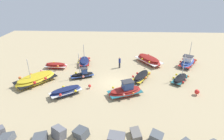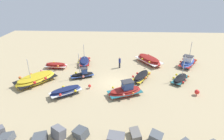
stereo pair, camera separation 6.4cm
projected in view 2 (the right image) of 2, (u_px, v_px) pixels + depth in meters
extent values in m
plane|color=tan|center=(115.00, 83.00, 24.09)|extent=(55.61, 55.61, 0.00)
ellipsoid|color=maroon|center=(125.00, 92.00, 21.41)|extent=(4.30, 3.07, 0.82)
cube|color=#1E6670|center=(125.00, 92.00, 21.39)|extent=(4.17, 3.05, 0.10)
ellipsoid|color=maroon|center=(125.00, 90.00, 21.27)|extent=(3.78, 2.69, 0.16)
cube|color=#2D4784|center=(127.00, 85.00, 21.15)|extent=(1.40, 1.27, 0.90)
cube|color=#333338|center=(128.00, 81.00, 20.94)|extent=(1.62, 1.47, 0.06)
sphere|color=yellow|center=(113.00, 88.00, 21.68)|extent=(0.27, 0.27, 0.27)
sphere|color=#EA7F75|center=(124.00, 95.00, 20.34)|extent=(0.27, 0.27, 0.27)
sphere|color=yellow|center=(122.00, 86.00, 22.06)|extent=(0.27, 0.27, 0.27)
sphere|color=orange|center=(133.00, 93.00, 20.71)|extent=(0.27, 0.27, 0.27)
sphere|color=red|center=(130.00, 85.00, 22.44)|extent=(0.27, 0.27, 0.27)
ellipsoid|color=black|center=(141.00, 77.00, 24.85)|extent=(2.95, 3.98, 0.81)
cube|color=gold|center=(141.00, 77.00, 24.84)|extent=(2.91, 3.86, 0.09)
ellipsoid|color=black|center=(141.00, 75.00, 24.72)|extent=(2.58, 3.50, 0.15)
sphere|color=orange|center=(149.00, 74.00, 25.20)|extent=(0.29, 0.29, 0.29)
sphere|color=red|center=(137.00, 73.00, 25.38)|extent=(0.29, 0.29, 0.29)
sphere|color=orange|center=(146.00, 78.00, 24.16)|extent=(0.29, 0.29, 0.29)
sphere|color=red|center=(133.00, 76.00, 24.29)|extent=(0.29, 0.29, 0.29)
ellipsoid|color=navy|center=(84.00, 62.00, 29.61)|extent=(2.01, 3.78, 0.80)
cube|color=maroon|center=(84.00, 62.00, 29.59)|extent=(2.03, 3.64, 0.11)
ellipsoid|color=#151E45|center=(84.00, 60.00, 29.48)|extent=(1.75, 3.32, 0.16)
cylinder|color=#B7B7BC|center=(84.00, 51.00, 29.52)|extent=(0.08, 0.08, 2.26)
sphere|color=red|center=(90.00, 58.00, 30.44)|extent=(0.25, 0.25, 0.25)
sphere|color=yellow|center=(79.00, 60.00, 29.71)|extent=(0.25, 0.25, 0.25)
sphere|color=red|center=(90.00, 61.00, 29.28)|extent=(0.25, 0.25, 0.25)
sphere|color=yellow|center=(79.00, 63.00, 28.56)|extent=(0.25, 0.25, 0.25)
ellipsoid|color=maroon|center=(56.00, 66.00, 28.09)|extent=(3.32, 1.26, 0.90)
cube|color=white|center=(56.00, 66.00, 28.07)|extent=(3.19, 1.24, 0.14)
ellipsoid|color=maroon|center=(56.00, 64.00, 27.94)|extent=(2.92, 1.07, 0.20)
sphere|color=orange|center=(58.00, 66.00, 27.33)|extent=(0.34, 0.34, 0.34)
sphere|color=yellow|center=(54.00, 63.00, 28.64)|extent=(0.34, 0.34, 0.34)
ellipsoid|color=navy|center=(66.00, 92.00, 21.42)|extent=(3.81, 3.23, 0.91)
cube|color=white|center=(66.00, 91.00, 21.40)|extent=(3.70, 3.16, 0.13)
ellipsoid|color=#151E45|center=(65.00, 89.00, 21.27)|extent=(3.34, 2.82, 0.19)
sphere|color=yellow|center=(75.00, 91.00, 21.15)|extent=(0.30, 0.30, 0.30)
sphere|color=yellow|center=(63.00, 87.00, 21.91)|extent=(0.30, 0.30, 0.30)
sphere|color=red|center=(60.00, 95.00, 20.28)|extent=(0.30, 0.30, 0.30)
ellipsoid|color=#2D4C9E|center=(188.00, 63.00, 29.10)|extent=(3.82, 4.69, 0.85)
cube|color=maroon|center=(188.00, 63.00, 29.08)|extent=(3.77, 4.57, 0.08)
ellipsoid|color=navy|center=(188.00, 61.00, 28.95)|extent=(3.36, 4.12, 0.15)
cube|color=silver|center=(188.00, 59.00, 28.52)|extent=(1.59, 1.54, 0.79)
cube|color=#333338|center=(188.00, 56.00, 28.34)|extent=(1.85, 1.78, 0.06)
cylinder|color=#B7B7BC|center=(190.00, 51.00, 28.58)|extent=(0.08, 0.08, 2.87)
sphere|color=orange|center=(196.00, 60.00, 29.45)|extent=(0.27, 0.27, 0.27)
sphere|color=red|center=(183.00, 59.00, 29.96)|extent=(0.27, 0.27, 0.27)
sphere|color=red|center=(194.00, 63.00, 28.51)|extent=(0.27, 0.27, 0.27)
sphere|color=red|center=(181.00, 62.00, 29.03)|extent=(0.27, 0.27, 0.27)
sphere|color=#EA7F75|center=(192.00, 65.00, 27.56)|extent=(0.27, 0.27, 0.27)
ellipsoid|color=maroon|center=(149.00, 60.00, 29.78)|extent=(4.29, 5.15, 1.15)
cube|color=white|center=(149.00, 60.00, 29.76)|extent=(4.20, 5.00, 0.18)
ellipsoid|color=maroon|center=(149.00, 58.00, 29.59)|extent=(3.74, 4.51, 0.25)
sphere|color=yellow|center=(149.00, 62.00, 28.13)|extent=(0.25, 0.25, 0.25)
sphere|color=#EA7F75|center=(156.00, 58.00, 29.81)|extent=(0.25, 0.25, 0.25)
sphere|color=yellow|center=(142.00, 59.00, 29.51)|extent=(0.25, 0.25, 0.25)
sphere|color=red|center=(149.00, 55.00, 31.13)|extent=(0.25, 0.25, 0.25)
ellipsoid|color=black|center=(180.00, 79.00, 24.40)|extent=(2.96, 3.46, 0.71)
cube|color=#1E6670|center=(180.00, 79.00, 24.39)|extent=(2.90, 3.35, 0.12)
ellipsoid|color=black|center=(180.00, 77.00, 24.29)|extent=(2.59, 3.03, 0.16)
cylinder|color=#B7B7BC|center=(184.00, 65.00, 24.04)|extent=(0.08, 0.08, 2.92)
sphere|color=orange|center=(188.00, 76.00, 24.57)|extent=(0.28, 0.28, 0.28)
sphere|color=yellow|center=(176.00, 75.00, 25.02)|extent=(0.28, 0.28, 0.28)
sphere|color=#EA7F75|center=(186.00, 80.00, 23.94)|extent=(0.28, 0.28, 0.28)
sphere|color=yellow|center=(174.00, 78.00, 24.39)|extent=(0.28, 0.28, 0.28)
sphere|color=red|center=(183.00, 82.00, 23.24)|extent=(0.28, 0.28, 0.28)
ellipsoid|color=black|center=(82.00, 75.00, 25.47)|extent=(3.36, 2.28, 0.64)
cube|color=#2D4C9E|center=(82.00, 75.00, 25.46)|extent=(3.25, 2.24, 0.12)
ellipsoid|color=black|center=(82.00, 74.00, 25.37)|extent=(2.95, 1.98, 0.15)
cube|color=#2D4784|center=(84.00, 71.00, 25.30)|extent=(0.96, 0.92, 0.69)
cube|color=#333338|center=(84.00, 68.00, 25.14)|extent=(1.11, 1.07, 0.06)
cylinder|color=#B7B7BC|center=(79.00, 64.00, 24.65)|extent=(0.08, 0.08, 2.92)
sphere|color=yellow|center=(76.00, 73.00, 25.74)|extent=(0.30, 0.30, 0.30)
sphere|color=#EA7F75|center=(83.00, 77.00, 24.83)|extent=(0.30, 0.30, 0.30)
sphere|color=red|center=(86.00, 71.00, 26.18)|extent=(0.30, 0.30, 0.30)
ellipsoid|color=gold|center=(36.00, 79.00, 24.00)|extent=(5.03, 5.38, 1.13)
cube|color=black|center=(36.00, 79.00, 23.98)|extent=(4.91, 5.23, 0.24)
ellipsoid|color=gold|center=(35.00, 77.00, 23.83)|extent=(4.39, 4.70, 0.30)
cylinder|color=#B7B7BC|center=(29.00, 69.00, 22.86)|extent=(0.08, 0.08, 2.48)
sphere|color=orange|center=(20.00, 78.00, 23.63)|extent=(0.35, 0.35, 0.35)
sphere|color=red|center=(35.00, 83.00, 22.65)|extent=(0.35, 0.35, 0.35)
sphere|color=orange|center=(31.00, 74.00, 24.62)|extent=(0.35, 0.35, 0.35)
sphere|color=red|center=(46.00, 78.00, 23.61)|extent=(0.35, 0.35, 0.35)
sphere|color=#EA7F75|center=(41.00, 71.00, 25.59)|extent=(0.35, 0.35, 0.35)
cylinder|color=#2D2D38|center=(119.00, 65.00, 28.36)|extent=(0.14, 0.14, 0.84)
cylinder|color=#2D2D38|center=(120.00, 65.00, 28.26)|extent=(0.14, 0.14, 0.84)
cylinder|color=navy|center=(120.00, 61.00, 28.00)|extent=(0.32, 0.32, 0.63)
sphere|color=tan|center=(120.00, 58.00, 27.82)|extent=(0.22, 0.22, 0.22)
cube|color=#4C5156|center=(155.00, 139.00, 14.78)|extent=(1.44, 1.30, 1.26)
cube|color=slate|center=(136.00, 134.00, 15.63)|extent=(1.06, 1.37, 0.72)
cube|color=slate|center=(116.00, 140.00, 14.73)|extent=(1.46, 1.26, 1.06)
cube|color=#4C5156|center=(81.00, 133.00, 15.62)|extent=(1.52, 1.37, 0.98)
cube|color=slate|center=(58.00, 133.00, 15.50)|extent=(1.40, 1.37, 1.09)
cube|color=#4C5156|center=(40.00, 139.00, 15.14)|extent=(1.38, 1.61, 0.90)
cube|color=#4C5156|center=(6.00, 139.00, 15.11)|extent=(1.21, 1.31, 0.96)
cylinder|color=#3F3F42|center=(196.00, 95.00, 21.54)|extent=(0.08, 0.08, 0.14)
sphere|color=red|center=(197.00, 92.00, 21.40)|extent=(0.55, 0.55, 0.55)
cylinder|color=#3F3F42|center=(90.00, 88.00, 22.89)|extent=(0.08, 0.08, 0.17)
sphere|color=red|center=(90.00, 86.00, 22.78)|extent=(0.36, 0.36, 0.36)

